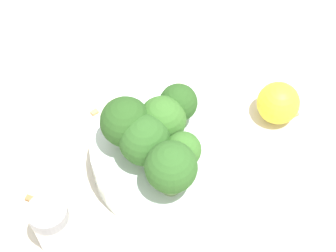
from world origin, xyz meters
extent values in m
plane|color=beige|center=(0.00, 0.00, 0.00)|extent=(3.00, 3.00, 0.00)
cylinder|color=silver|center=(0.00, 0.00, 0.02)|extent=(0.15, 0.15, 0.04)
cylinder|color=#8EB770|center=(0.00, -0.03, 0.05)|extent=(0.03, 0.03, 0.02)
sphere|color=#2D5B23|center=(0.00, -0.03, 0.07)|extent=(0.05, 0.05, 0.05)
cylinder|color=#8EB770|center=(0.03, -0.01, 0.06)|extent=(0.02, 0.02, 0.03)
sphere|color=#386B28|center=(0.03, -0.01, 0.07)|extent=(0.03, 0.03, 0.03)
cylinder|color=#8EB770|center=(-0.02, -0.03, 0.06)|extent=(0.02, 0.02, 0.03)
sphere|color=#28511E|center=(-0.02, -0.03, 0.08)|extent=(0.05, 0.05, 0.05)
cylinder|color=#84AD66|center=(-0.01, 0.02, 0.05)|extent=(0.02, 0.02, 0.03)
sphere|color=#28511E|center=(-0.01, 0.02, 0.07)|extent=(0.04, 0.04, 0.04)
cylinder|color=#7A9E5B|center=(-0.01, 0.00, 0.05)|extent=(0.02, 0.02, 0.02)
sphere|color=#386B28|center=(-0.01, 0.00, 0.07)|extent=(0.05, 0.05, 0.05)
cylinder|color=#7A9E5B|center=(0.04, -0.03, 0.06)|extent=(0.02, 0.02, 0.03)
sphere|color=#2D5B23|center=(0.04, -0.03, 0.08)|extent=(0.05, 0.05, 0.05)
cylinder|color=silver|center=(0.00, -0.13, 0.02)|extent=(0.03, 0.03, 0.05)
cylinder|color=gray|center=(0.00, -0.13, 0.06)|extent=(0.04, 0.04, 0.01)
sphere|color=yellow|center=(0.02, 0.13, 0.02)|extent=(0.05, 0.05, 0.05)
cube|color=olive|center=(0.03, 0.14, 0.00)|extent=(0.01, 0.00, 0.01)
cube|color=olive|center=(-0.05, -0.13, 0.00)|extent=(0.01, 0.01, 0.01)
cube|color=tan|center=(0.04, 0.15, 0.00)|extent=(0.01, 0.01, 0.01)
cube|color=tan|center=(-0.09, -0.01, 0.00)|extent=(0.01, 0.01, 0.01)
cube|color=tan|center=(-0.10, -0.02, 0.00)|extent=(0.01, 0.01, 0.01)
camera|label=1|loc=(0.24, -0.18, 0.50)|focal=60.00mm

